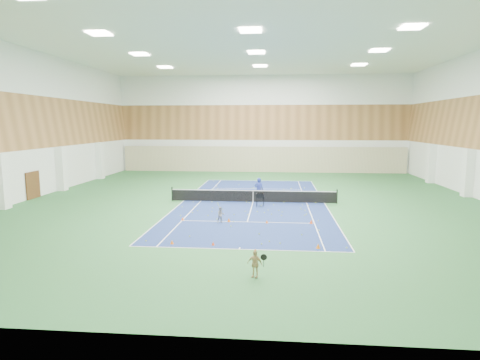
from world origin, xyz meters
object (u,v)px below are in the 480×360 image
object	(u,v)px
ball_cart	(260,200)
child_court	(221,215)
coach	(259,189)
child_apron	(255,264)
tennis_net	(253,195)

from	to	relation	value
ball_cart	child_court	bearing A→B (deg)	-111.18
coach	child_court	xyz separation A→B (m)	(-2.03, -7.31, -0.43)
child_court	child_apron	xyz separation A→B (m)	(2.54, -8.63, 0.05)
tennis_net	coach	world-z (taller)	coach
ball_cart	child_apron	bearing A→B (deg)	-86.66
coach	child_apron	world-z (taller)	coach
coach	child_apron	xyz separation A→B (m)	(0.51, -15.95, -0.38)
tennis_net	child_apron	bearing A→B (deg)	-86.53
coach	child_court	size ratio (longest dim) A/B	1.86
child_court	ball_cart	bearing A→B (deg)	43.03
coach	tennis_net	bearing A→B (deg)	57.86
child_apron	child_court	bearing A→B (deg)	125.84
child_court	child_apron	distance (m)	9.00
tennis_net	ball_cart	xyz separation A→B (m)	(0.61, -1.55, -0.06)
child_court	tennis_net	bearing A→B (deg)	52.75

